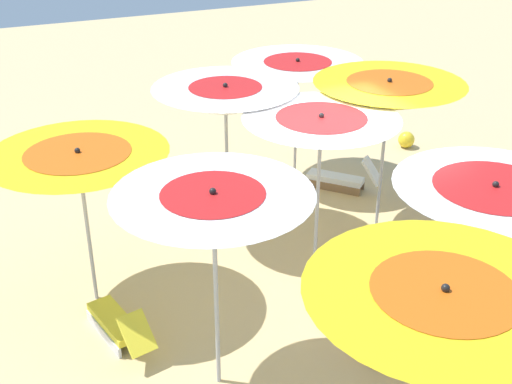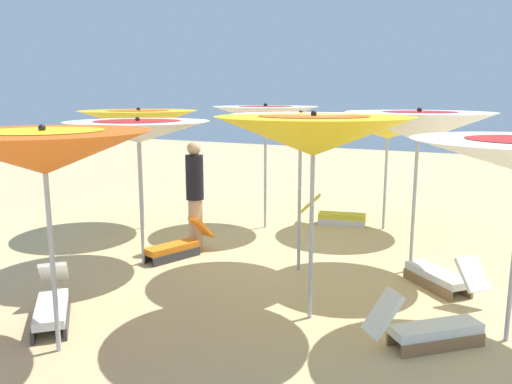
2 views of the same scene
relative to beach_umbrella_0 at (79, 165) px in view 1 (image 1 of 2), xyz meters
name	(u,v)px [view 1 (image 1 of 2)]	position (x,y,z in m)	size (l,w,h in m)	color
ground	(326,284)	(-3.00, 0.92, -1.99)	(34.88, 34.88, 0.04)	#D1B57F
beach_umbrella_0	(79,165)	(0.00, 0.00, 0.00)	(2.21, 2.21, 2.20)	#B2B2B7
beach_umbrella_1	(213,208)	(-0.96, 2.14, 0.27)	(2.03, 2.03, 2.46)	#B2B2B7
beach_umbrella_2	(442,308)	(-2.10, 4.27, 0.18)	(2.26, 2.26, 2.38)	#B2B2B7
beach_umbrella_3	(226,101)	(-2.27, -0.94, 0.20)	(2.11, 2.11, 2.44)	#B2B2B7
beach_umbrella_4	(321,130)	(-2.99, 0.59, 0.20)	(2.05, 2.05, 2.40)	#B2B2B7
beach_umbrella_5	(493,200)	(-3.84, 2.86, 0.11)	(2.15, 2.15, 2.29)	#B2B2B7
beach_umbrella_6	(297,71)	(-4.10, -2.29, 0.05)	(2.26, 2.26, 2.24)	#B2B2B7
beach_umbrella_7	(388,96)	(-4.52, -0.18, 0.21)	(2.22, 2.22, 2.45)	#B2B2B7
lounger_0	(341,178)	(-4.64, -1.54, -1.76)	(1.11, 1.17, 0.67)	olive
lounger_1	(418,336)	(-3.33, 2.58, -1.77)	(1.29, 0.70, 0.60)	#333338
lounger_3	(251,199)	(-2.89, -1.46, -1.77)	(1.15, 1.19, 0.61)	olive
lounger_4	(118,324)	(-0.09, 0.93, -1.77)	(0.62, 1.36, 0.61)	silver
beachgoer_0	(383,295)	(-2.76, 2.59, -0.99)	(0.30, 0.30, 1.85)	#D8A87F
beach_ball	(406,140)	(-6.79, -2.65, -1.81)	(0.33, 0.33, 0.33)	yellow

